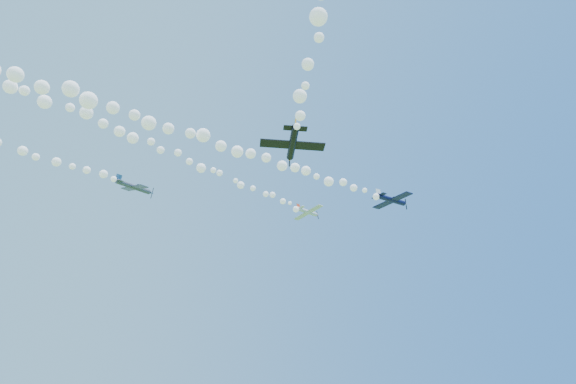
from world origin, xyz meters
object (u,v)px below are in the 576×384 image
plane_navy (392,200)px  plane_grey (134,187)px  plane_white (308,212)px  plane_black (292,144)px

plane_navy → plane_grey: (-40.57, 16.65, -0.11)m
plane_white → plane_navy: bearing=-91.4°
plane_white → plane_black: (-24.41, -35.78, -9.19)m
plane_white → plane_grey: bearing=164.2°
plane_grey → plane_black: bearing=-88.0°
plane_navy → plane_black: (-30.20, -17.33, -6.12)m
plane_white → plane_navy: size_ratio=0.85×
plane_navy → plane_grey: bearing=151.5°
plane_white → plane_navy: (5.79, -18.45, -3.07)m
plane_white → plane_black: 44.28m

